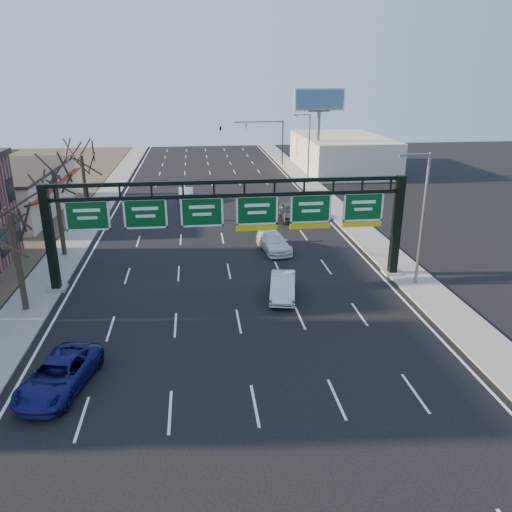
{
  "coord_description": "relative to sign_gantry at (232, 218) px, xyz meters",
  "views": [
    {
      "loc": [
        -2.18,
        -24.12,
        13.56
      ],
      "look_at": [
        1.31,
        4.25,
        3.2
      ],
      "focal_mm": 35.0,
      "sensor_mm": 36.0,
      "label": 1
    }
  ],
  "objects": [
    {
      "name": "building_right_distant",
      "position": [
        19.84,
        42.0,
        -2.13
      ],
      "size": [
        12.0,
        20.0,
        5.0
      ],
      "primitive_type": "cube",
      "color": "beige",
      "rests_on": "ground"
    },
    {
      "name": "tree_gantry",
      "position": [
        -12.96,
        -3.0,
        2.48
      ],
      "size": [
        3.6,
        3.6,
        8.48
      ],
      "color": "#33251C",
      "rests_on": "sidewalk_left"
    },
    {
      "name": "sign_gantry",
      "position": [
        0.0,
        0.0,
        0.0
      ],
      "size": [
        24.6,
        1.2,
        7.2
      ],
      "color": "black",
      "rests_on": "ground"
    },
    {
      "name": "car_silver_sedan",
      "position": [
        3.0,
        -2.92,
        -3.9
      ],
      "size": [
        2.37,
        4.66,
        1.46
      ],
      "primitive_type": "imported",
      "rotation": [
        0.0,
        0.0,
        -0.19
      ],
      "color": "silver",
      "rests_on": "ground"
    },
    {
      "name": "ground",
      "position": [
        -0.16,
        -8.0,
        -4.63
      ],
      "size": [
        160.0,
        160.0,
        0.0
      ],
      "primitive_type": "plane",
      "color": "black",
      "rests_on": "ground"
    },
    {
      "name": "streetlight_far",
      "position": [
        12.31,
        32.0,
        0.45
      ],
      "size": [
        2.15,
        0.22,
        9.0
      ],
      "color": "slate",
      "rests_on": "sidewalk_right"
    },
    {
      "name": "traffic_signal_mast",
      "position": [
        5.53,
        47.0,
        0.87
      ],
      "size": [
        10.16,
        0.54,
        7.0
      ],
      "color": "black",
      "rests_on": "ground"
    },
    {
      "name": "sidewalk_left",
      "position": [
        -12.96,
        12.0,
        -4.57
      ],
      "size": [
        3.0,
        120.0,
        0.12
      ],
      "primitive_type": "cube",
      "color": "gray",
      "rests_on": "ground"
    },
    {
      "name": "lane_markings",
      "position": [
        -0.16,
        12.0,
        -4.62
      ],
      "size": [
        21.6,
        120.0,
        0.01
      ],
      "primitive_type": "cube",
      "color": "white",
      "rests_on": "ground"
    },
    {
      "name": "billboard_right",
      "position": [
        14.84,
        36.98,
        4.43
      ],
      "size": [
        7.0,
        0.5,
        12.0
      ],
      "color": "slate",
      "rests_on": "ground"
    },
    {
      "name": "sidewalk_right",
      "position": [
        12.64,
        12.0,
        -4.57
      ],
      "size": [
        3.0,
        120.0,
        0.12
      ],
      "primitive_type": "cube",
      "color": "gray",
      "rests_on": "ground"
    },
    {
      "name": "cream_strip",
      "position": [
        -21.64,
        21.0,
        -2.27
      ],
      "size": [
        10.9,
        18.4,
        4.7
      ],
      "color": "beige",
      "rests_on": "ground"
    },
    {
      "name": "car_blue_suv",
      "position": [
        -8.89,
        -11.68,
        -3.9
      ],
      "size": [
        3.58,
        5.65,
        1.45
      ],
      "primitive_type": "imported",
      "rotation": [
        0.0,
        0.0,
        -0.24
      ],
      "color": "#131653",
      "rests_on": "ground"
    },
    {
      "name": "streetlight_near",
      "position": [
        12.31,
        -2.0,
        0.45
      ],
      "size": [
        2.15,
        0.22,
        9.0
      ],
      "color": "slate",
      "rests_on": "sidewalk_right"
    },
    {
      "name": "tree_mid",
      "position": [
        -12.96,
        7.0,
        3.23
      ],
      "size": [
        3.6,
        3.6,
        9.24
      ],
      "color": "#33251C",
      "rests_on": "sidewalk_left"
    },
    {
      "name": "car_white_wagon",
      "position": [
        3.83,
        6.2,
        -3.91
      ],
      "size": [
        2.72,
        5.18,
        1.43
      ],
      "primitive_type": "imported",
      "rotation": [
        0.0,
        0.0,
        0.15
      ],
      "color": "white",
      "rests_on": "ground"
    },
    {
      "name": "car_grey_far",
      "position": [
        6.92,
        15.29,
        -3.82
      ],
      "size": [
        2.19,
        4.85,
        1.62
      ],
      "primitive_type": "imported",
      "rotation": [
        0.0,
        0.0,
        -0.06
      ],
      "color": "#393C3E",
      "rests_on": "ground"
    },
    {
      "name": "tree_far",
      "position": [
        -12.96,
        17.0,
        2.86
      ],
      "size": [
        3.6,
        3.6,
        8.86
      ],
      "color": "#33251C",
      "rests_on": "sidewalk_left"
    },
    {
      "name": "car_silver_distant",
      "position": [
        -3.44,
        24.08,
        -3.87
      ],
      "size": [
        1.79,
        4.69,
        1.53
      ],
      "primitive_type": "imported",
      "rotation": [
        0.0,
        0.0,
        0.04
      ],
      "color": "silver",
      "rests_on": "ground"
    }
  ]
}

